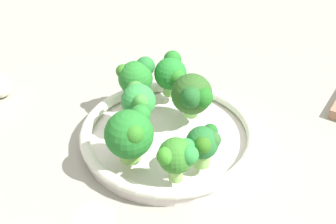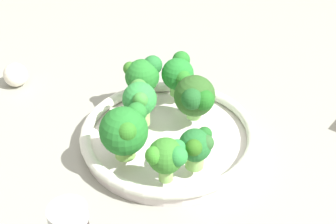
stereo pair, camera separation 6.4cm
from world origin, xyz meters
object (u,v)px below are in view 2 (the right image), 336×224
(broccoli_floret_1, at_px, (195,97))
(broccoli_floret_3, at_px, (167,156))
(broccoli_floret_6, at_px, (139,100))
(garlic_bulb, at_px, (16,75))
(bowl, at_px, (168,137))
(broccoli_floret_0, at_px, (125,131))
(broccoli_floret_4, at_px, (143,75))
(broccoli_floret_5, at_px, (196,146))
(broccoli_floret_2, at_px, (179,74))

(broccoli_floret_1, bearing_deg, broccoli_floret_3, -160.38)
(broccoli_floret_6, height_order, garlic_bulb, broccoli_floret_6)
(bowl, relative_size, broccoli_floret_0, 3.49)
(bowl, height_order, broccoli_floret_0, broccoli_floret_0)
(broccoli_floret_4, bearing_deg, broccoli_floret_5, -118.26)
(broccoli_floret_0, bearing_deg, broccoli_floret_6, 24.86)
(bowl, relative_size, broccoli_floret_1, 3.81)
(broccoli_floret_2, height_order, broccoli_floret_6, broccoli_floret_6)
(broccoli_floret_5, bearing_deg, broccoli_floret_1, 35.41)
(broccoli_floret_1, bearing_deg, broccoli_floret_0, 167.90)
(bowl, bearing_deg, broccoli_floret_6, 106.74)
(bowl, xyz_separation_m, garlic_bulb, (-0.03, 0.30, 0.01))
(broccoli_floret_1, distance_m, broccoli_floret_3, 0.13)
(broccoli_floret_1, xyz_separation_m, broccoli_floret_2, (0.04, 0.06, -0.00))
(broccoli_floret_5, xyz_separation_m, garlic_bulb, (0.01, 0.37, -0.04))
(bowl, distance_m, broccoli_floret_1, 0.07)
(broccoli_floret_1, bearing_deg, garlic_bulb, 103.12)
(broccoli_floret_2, bearing_deg, broccoli_floret_3, -148.01)
(broccoli_floret_1, xyz_separation_m, broccoli_floret_5, (-0.08, -0.06, -0.00))
(broccoli_floret_2, relative_size, garlic_bulb, 1.57)
(broccoli_floret_1, bearing_deg, bowl, 160.59)
(broccoli_floret_0, bearing_deg, broccoli_floret_2, 11.02)
(broccoli_floret_2, xyz_separation_m, broccoli_floret_3, (-0.16, -0.10, 0.00))
(bowl, distance_m, broccoli_floret_3, 0.11)
(broccoli_floret_4, bearing_deg, broccoli_floret_2, -45.95)
(broccoli_floret_0, xyz_separation_m, broccoli_floret_6, (0.06, 0.03, -0.00))
(broccoli_floret_0, bearing_deg, broccoli_floret_5, -66.13)
(broccoli_floret_2, xyz_separation_m, garlic_bulb, (-0.11, 0.26, -0.04))
(broccoli_floret_0, height_order, broccoli_floret_3, broccoli_floret_0)
(broccoli_floret_6, bearing_deg, garlic_bulb, 93.98)
(broccoli_floret_0, relative_size, broccoli_floret_4, 1.12)
(broccoli_floret_0, xyz_separation_m, broccoli_floret_2, (0.16, 0.03, -0.00))
(bowl, relative_size, broccoli_floret_6, 3.82)
(broccoli_floret_1, height_order, broccoli_floret_6, same)
(broccoli_floret_0, bearing_deg, broccoli_floret_1, -12.10)
(broccoli_floret_3, height_order, broccoli_floret_4, broccoli_floret_4)
(bowl, bearing_deg, broccoli_floret_0, 172.21)
(broccoli_floret_1, distance_m, broccoli_floret_2, 0.07)
(broccoli_floret_2, relative_size, broccoli_floret_3, 1.05)
(garlic_bulb, bearing_deg, broccoli_floret_3, -97.84)
(broccoli_floret_0, bearing_deg, garlic_bulb, 80.87)
(broccoli_floret_3, xyz_separation_m, garlic_bulb, (0.05, 0.36, -0.05))
(broccoli_floret_1, xyz_separation_m, broccoli_floret_6, (-0.06, 0.06, 0.00))
(bowl, relative_size, broccoli_floret_2, 4.00)
(broccoli_floret_2, height_order, garlic_bulb, broccoli_floret_2)
(broccoli_floret_0, height_order, broccoli_floret_6, broccoli_floret_0)
(broccoli_floret_2, distance_m, broccoli_floret_5, 0.17)
(broccoli_floret_2, xyz_separation_m, broccoli_floret_6, (-0.09, -0.00, 0.00))
(broccoli_floret_1, bearing_deg, broccoli_floret_6, 134.89)
(bowl, xyz_separation_m, broccoli_floret_5, (-0.04, -0.07, 0.05))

